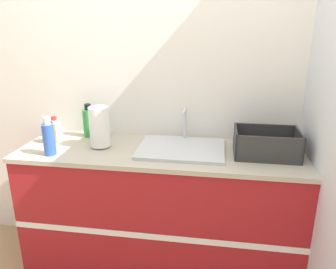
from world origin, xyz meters
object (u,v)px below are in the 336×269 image
at_px(paper_towel_roll, 100,127).
at_px(bottle_green, 89,122).
at_px(sink, 182,147).
at_px(bottle_white_spray, 55,128).
at_px(bottle_amber, 50,133).
at_px(dish_rack, 266,146).
at_px(bottle_blue, 49,138).

relative_size(paper_towel_roll, bottle_green, 1.13).
bearing_deg(sink, bottle_white_spray, 172.38).
distance_m(bottle_amber, bottle_green, 0.28).
xyz_separation_m(bottle_white_spray, bottle_green, (0.24, 0.05, 0.04)).
distance_m(paper_towel_roll, bottle_green, 0.26).
distance_m(sink, bottle_green, 0.72).
relative_size(sink, dish_rack, 1.42).
bearing_deg(bottle_blue, sink, 14.56).
distance_m(bottle_amber, bottle_blue, 0.24).
height_order(bottle_green, bottle_blue, same).
xyz_separation_m(paper_towel_roll, dish_rack, (1.07, 0.02, -0.08)).
height_order(dish_rack, bottle_blue, bottle_blue).
height_order(sink, bottle_amber, sink).
bearing_deg(paper_towel_roll, bottle_green, 127.92).
bearing_deg(paper_towel_roll, bottle_white_spray, 158.67).
xyz_separation_m(sink, paper_towel_roll, (-0.54, -0.03, 0.12)).
distance_m(dish_rack, bottle_white_spray, 1.47).
distance_m(sink, paper_towel_roll, 0.55).
relative_size(bottle_amber, bottle_white_spray, 0.98).
relative_size(bottle_white_spray, bottle_blue, 0.63).
height_order(paper_towel_roll, bottle_amber, paper_towel_roll).
height_order(sink, dish_rack, sink).
bearing_deg(bottle_white_spray, sink, -7.62).
xyz_separation_m(sink, bottle_blue, (-0.80, -0.21, 0.09)).
bearing_deg(dish_rack, paper_towel_roll, -179.15).
bearing_deg(dish_rack, bottle_white_spray, 174.54).
height_order(bottle_amber, bottle_green, bottle_green).
relative_size(bottle_amber, bottle_green, 0.61).
xyz_separation_m(sink, bottle_white_spray, (-0.94, 0.13, 0.05)).
relative_size(sink, bottle_amber, 3.73).
distance_m(paper_towel_roll, bottle_blue, 0.32).
relative_size(dish_rack, bottle_green, 1.62).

